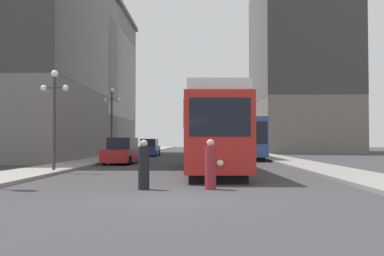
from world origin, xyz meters
TOP-DOWN VIEW (x-y plane):
  - ground_plane at (0.00, 0.00)m, footprint 200.00×200.00m
  - sidewalk_left at (-7.41, 40.00)m, footprint 2.80×120.00m
  - sidewalk_right at (7.41, 40.00)m, footprint 2.80×120.00m
  - streetcar at (1.22, 11.23)m, footprint 3.01×15.15m
  - transit_bus at (4.55, 26.73)m, footprint 2.63×12.63m
  - parked_car_left_near at (-4.71, 18.02)m, footprint 2.10×5.07m
  - parked_car_left_mid at (-4.71, 33.48)m, footprint 1.95×4.61m
  - pedestrian_crossing_near at (1.05, 2.49)m, footprint 0.37×0.37m
  - pedestrian_crossing_far at (-1.13, 2.39)m, footprint 0.36×0.36m
  - lamp_post_left_near at (-6.61, 9.66)m, footprint 1.41×0.36m
  - lamp_post_left_far at (-6.61, 23.41)m, footprint 1.41×0.36m
  - building_left_corner at (-15.63, 41.16)m, footprint 14.23×18.90m
  - building_left_midblock at (-16.06, 26.55)m, footprint 15.10×21.90m
  - building_right_corner at (14.82, 49.63)m, footprint 12.62×20.36m

SIDE VIEW (x-z plane):
  - ground_plane at x=0.00m, z-range 0.00..0.00m
  - sidewalk_left at x=-7.41m, z-range 0.00..0.15m
  - sidewalk_right at x=7.41m, z-range 0.00..0.15m
  - pedestrian_crossing_far at x=-1.13m, z-range -0.06..1.57m
  - pedestrian_crossing_near at x=1.05m, z-range -0.06..1.59m
  - parked_car_left_mid at x=-4.71m, z-range -0.07..1.75m
  - parked_car_left_near at x=-4.71m, z-range -0.07..1.75m
  - transit_bus at x=4.55m, z-range 0.22..3.67m
  - streetcar at x=1.22m, z-range 0.16..4.05m
  - lamp_post_left_near at x=-6.61m, z-range 0.97..5.97m
  - lamp_post_left_far at x=-6.61m, z-range 1.04..6.86m
  - building_left_corner at x=-15.63m, z-range 0.25..18.40m
  - building_left_midblock at x=-16.06m, z-range 0.37..25.09m
  - building_right_corner at x=14.82m, z-range 0.45..29.68m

